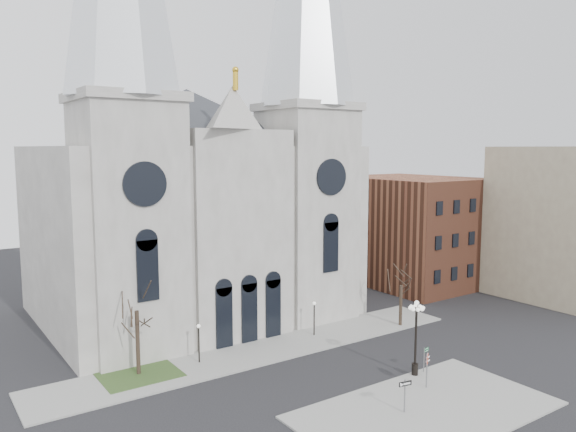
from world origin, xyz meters
TOP-DOWN VIEW (x-y plane):
  - ground at (0.00, 0.00)m, footprint 160.00×160.00m
  - sidewalk_near at (3.00, -5.00)m, footprint 18.00×10.00m
  - sidewalk_far at (0.00, 11.00)m, footprint 40.00×6.00m
  - grass_patch at (-11.00, 12.00)m, footprint 6.00×5.00m
  - cathedral at (0.00, 22.86)m, footprint 33.00×26.66m
  - bg_building_brick at (30.00, 22.00)m, footprint 14.00×18.00m
  - bg_building_tan at (38.00, 6.00)m, footprint 10.00×14.00m
  - tree_left at (-11.00, 12.00)m, footprint 3.20×3.20m
  - tree_right at (15.00, 9.00)m, footprint 3.20×3.20m
  - ped_lamp_left at (-6.00, 11.50)m, footprint 0.32×0.32m
  - ped_lamp_right at (6.00, 11.50)m, footprint 0.32×0.32m
  - stop_sign at (5.73, -2.62)m, footprint 0.95×0.23m
  - globe_lamp at (6.79, -0.50)m, footprint 1.47×1.47m
  - one_way_sign at (1.46, -4.48)m, footprint 1.00×0.22m
  - street_name_sign at (7.88, -0.48)m, footprint 0.62×0.17m

SIDE VIEW (x-z plane):
  - ground at x=0.00m, z-range 0.00..0.00m
  - sidewalk_near at x=3.00m, z-range 0.00..0.14m
  - sidewalk_far at x=0.00m, z-range 0.00..0.14m
  - grass_patch at x=-11.00m, z-range 0.00..0.18m
  - street_name_sign at x=7.88m, z-range 0.34..2.31m
  - one_way_sign at x=1.46m, z-range 0.53..2.83m
  - stop_sign at x=5.73m, z-range 0.70..3.38m
  - ped_lamp_left at x=-6.00m, z-range 0.70..3.96m
  - ped_lamp_right at x=6.00m, z-range 0.70..3.96m
  - globe_lamp at x=6.79m, z-range 0.91..6.89m
  - tree_right at x=15.00m, z-range 1.47..7.47m
  - tree_left at x=-11.00m, z-range 1.83..9.33m
  - bg_building_brick at x=30.00m, z-range 0.00..14.00m
  - bg_building_tan at x=38.00m, z-range 0.00..18.00m
  - cathedral at x=0.00m, z-range -8.52..45.48m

